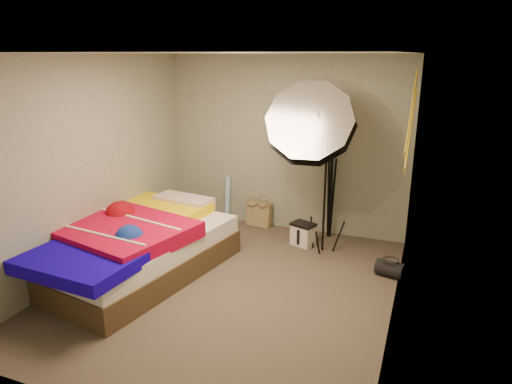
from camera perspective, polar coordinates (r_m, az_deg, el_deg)
The scene contains 15 objects.
floor at distance 5.20m, azimuth -3.50°, elevation -11.77°, with size 4.00×4.00×0.00m, color brown.
ceiling at distance 4.57m, azimuth -4.08°, elevation 16.95°, with size 4.00×4.00×0.00m, color silver.
wall_back at distance 6.55m, azimuth 3.64°, elevation 5.92°, with size 3.50×3.50×0.00m, color #9BA392.
wall_front at distance 3.14m, azimuth -19.43°, elevation -7.41°, with size 3.50×3.50×0.00m, color #9BA392.
wall_left at distance 5.68m, azimuth -20.03°, elevation 3.22°, with size 4.00×4.00×0.00m, color #9BA392.
wall_right at distance 4.32m, azimuth 17.80°, elevation -0.64°, with size 4.00×4.00×0.00m, color #9BA392.
tote_bag at distance 6.84m, azimuth 0.39°, elevation -2.79°, with size 0.38×0.11×0.38m, color tan.
wrapping_roll at distance 6.99m, azimuth -3.60°, elevation -0.95°, with size 0.08×0.08×0.71m, color #5398DD.
camera_case at distance 6.23m, azimuth 5.88°, elevation -5.37°, with size 0.29×0.21×0.29m, color white.
duffel_bag at distance 5.60m, azimuth 16.39°, elevation -9.20°, with size 0.19×0.19×0.31m, color black.
wall_stripe_upper at distance 4.77m, azimuth 18.84°, elevation 9.48°, with size 0.02×1.10×0.10m, color gold.
wall_stripe_lower at distance 5.04m, azimuth 18.78°, elevation 7.54°, with size 0.02×1.10×0.10m, color gold.
bed at distance 5.60m, azimuth -15.26°, elevation -6.41°, with size 1.94×2.61×0.67m.
photo_umbrella at distance 5.58m, azimuth 6.84°, elevation 8.25°, with size 1.33×0.94×2.32m.
camera_tripod at distance 6.37m, azimuth 9.36°, elevation 0.54°, with size 0.08×0.08×1.26m.
Camera 1 is at (1.94, -4.13, 2.49)m, focal length 32.00 mm.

